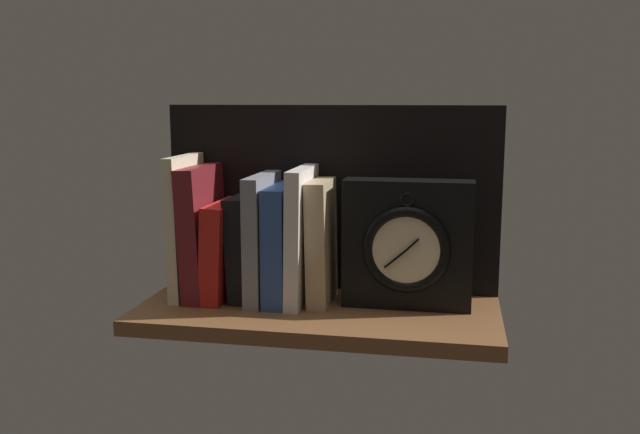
# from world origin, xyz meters

# --- Properties ---
(ground_plane) EXTENTS (0.61, 0.27, 0.03)m
(ground_plane) POSITION_xyz_m (0.00, 0.00, -0.01)
(ground_plane) COLOR brown
(back_panel) EXTENTS (0.61, 0.01, 0.34)m
(back_panel) POSITION_xyz_m (0.00, 0.13, 0.17)
(back_panel) COLOR black
(back_panel) RESTS_ON ground_plane
(book_cream_twain) EXTENTS (0.02, 0.15, 0.25)m
(book_cream_twain) POSITION_xyz_m (-0.25, 0.04, 0.13)
(book_cream_twain) COLOR beige
(book_cream_twain) RESTS_ON ground_plane
(book_maroon_dawkins) EXTENTS (0.04, 0.16, 0.23)m
(book_maroon_dawkins) POSITION_xyz_m (-0.22, 0.04, 0.12)
(book_maroon_dawkins) COLOR maroon
(book_maroon_dawkins) RESTS_ON ground_plane
(book_red_requiem) EXTENTS (0.04, 0.16, 0.17)m
(book_red_requiem) POSITION_xyz_m (-0.18, 0.04, 0.09)
(book_red_requiem) COLOR red
(book_red_requiem) RESTS_ON ground_plane
(book_black_skeptic) EXTENTS (0.04, 0.12, 0.18)m
(book_black_skeptic) POSITION_xyz_m (-0.14, 0.04, 0.09)
(book_black_skeptic) COLOR black
(book_black_skeptic) RESTS_ON ground_plane
(book_gray_chess) EXTENTS (0.03, 0.17, 0.22)m
(book_gray_chess) POSITION_xyz_m (-0.10, 0.04, 0.11)
(book_gray_chess) COLOR gray
(book_gray_chess) RESTS_ON ground_plane
(book_blue_modern) EXTENTS (0.04, 0.16, 0.20)m
(book_blue_modern) POSITION_xyz_m (-0.07, 0.04, 0.10)
(book_blue_modern) COLOR #2D4C8E
(book_blue_modern) RESTS_ON ground_plane
(book_white_catcher) EXTENTS (0.03, 0.16, 0.23)m
(book_white_catcher) POSITION_xyz_m (-0.03, 0.04, 0.12)
(book_white_catcher) COLOR silver
(book_white_catcher) RESTS_ON ground_plane
(book_tan_shortstories) EXTENTS (0.04, 0.12, 0.21)m
(book_tan_shortstories) POSITION_xyz_m (-0.00, 0.04, 0.11)
(book_tan_shortstories) COLOR tan
(book_tan_shortstories) RESTS_ON ground_plane
(framed_clock) EXTENTS (0.22, 0.07, 0.22)m
(framed_clock) POSITION_xyz_m (0.15, 0.04, 0.11)
(framed_clock) COLOR black
(framed_clock) RESTS_ON ground_plane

